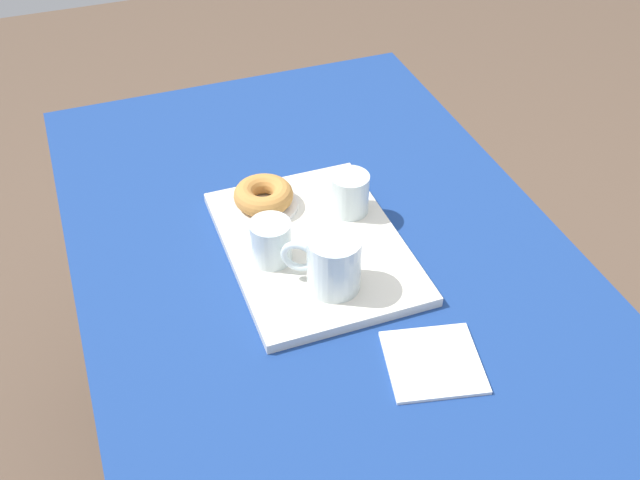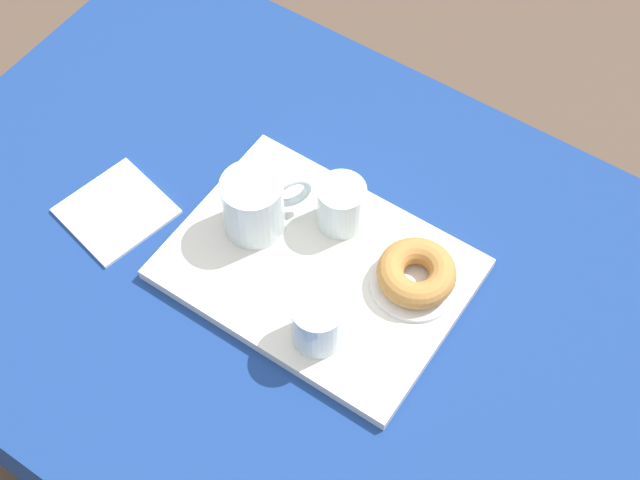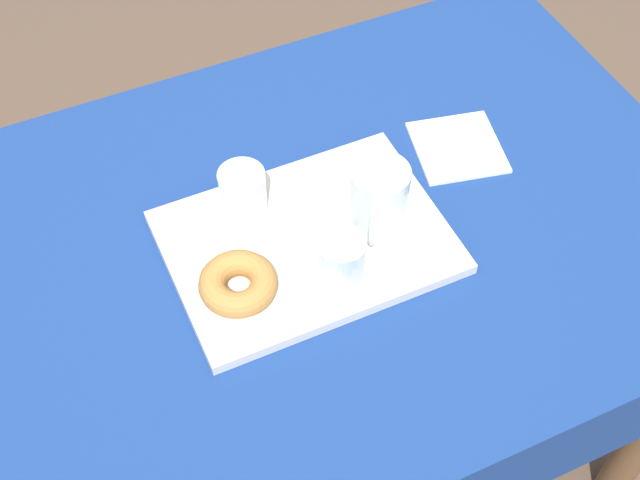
{
  "view_description": "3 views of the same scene",
  "coord_description": "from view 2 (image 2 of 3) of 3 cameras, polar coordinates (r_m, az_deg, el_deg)",
  "views": [
    {
      "loc": [
        0.93,
        -0.34,
        1.62
      ],
      "look_at": [
        0.02,
        -0.01,
        0.79
      ],
      "focal_mm": 42.38,
      "sensor_mm": 36.0,
      "label": 1
    },
    {
      "loc": [
        -0.38,
        0.54,
        1.86
      ],
      "look_at": [
        0.01,
        -0.03,
        0.81
      ],
      "focal_mm": 51.91,
      "sensor_mm": 36.0,
      "label": 2
    },
    {
      "loc": [
        -0.32,
        -0.75,
        1.77
      ],
      "look_at": [
        0.0,
        -0.06,
        0.81
      ],
      "focal_mm": 49.53,
      "sensor_mm": 36.0,
      "label": 3
    }
  ],
  "objects": [
    {
      "name": "dining_table",
      "position": [
        1.39,
        -0.46,
        -4.75
      ],
      "size": [
        1.27,
        0.84,
        0.75
      ],
      "color": "navy",
      "rests_on": "ground"
    },
    {
      "name": "water_glass_near",
      "position": [
        1.29,
        1.31,
        2.06
      ],
      "size": [
        0.07,
        0.07,
        0.08
      ],
      "color": "silver",
      "rests_on": "serving_tray"
    },
    {
      "name": "donut_plate_left",
      "position": [
        1.27,
        5.88,
        -2.54
      ],
      "size": [
        0.13,
        0.13,
        0.01
      ],
      "primitive_type": "cylinder",
      "color": "white",
      "rests_on": "serving_tray"
    },
    {
      "name": "sugar_donut_left",
      "position": [
        1.25,
        5.96,
        -2.03
      ],
      "size": [
        0.11,
        0.11,
        0.04
      ],
      "primitive_type": "torus",
      "color": "#BC7F3D",
      "rests_on": "donut_plate_left"
    },
    {
      "name": "paper_napkin",
      "position": [
        1.38,
        -12.45,
        1.75
      ],
      "size": [
        0.16,
        0.16,
        0.01
      ],
      "primitive_type": "cube",
      "rotation": [
        0.0,
        0.0,
        -0.22
      ],
      "color": "white",
      "rests_on": "dining_table"
    },
    {
      "name": "ground_plane",
      "position": [
        1.98,
        -0.33,
        -13.61
      ],
      "size": [
        6.0,
        6.0,
        0.0
      ],
      "primitive_type": "plane",
      "color": "brown"
    },
    {
      "name": "tea_mug_left",
      "position": [
        1.28,
        -4.04,
        2.1
      ],
      "size": [
        0.1,
        0.12,
        0.1
      ],
      "color": "silver",
      "rests_on": "serving_tray"
    },
    {
      "name": "water_glass_far",
      "position": [
        1.2,
        -0.13,
        -5.18
      ],
      "size": [
        0.07,
        0.07,
        0.08
      ],
      "color": "silver",
      "rests_on": "serving_tray"
    },
    {
      "name": "serving_tray",
      "position": [
        1.29,
        -0.1,
        -1.82
      ],
      "size": [
        0.4,
        0.29,
        0.02
      ],
      "primitive_type": "cube",
      "color": "silver",
      "rests_on": "dining_table"
    }
  ]
}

